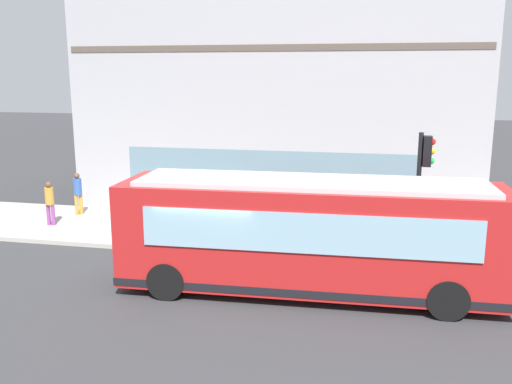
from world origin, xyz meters
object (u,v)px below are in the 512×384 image
(fire_hydrant, at_px, (252,229))
(newspaper_vending_box, at_px, (387,215))
(pedestrian_near_hydrant, at_px, (292,198))
(pedestrian_walking_along_curb, at_px, (50,200))
(pedestrian_by_light_pole, at_px, (338,224))
(traffic_light_near_corner, at_px, (423,173))
(pedestrian_near_building_entrance, at_px, (78,191))
(city_bus_nearside, at_px, (309,236))

(fire_hydrant, bearing_deg, newspaper_vending_box, -60.37)
(pedestrian_near_hydrant, bearing_deg, pedestrian_walking_along_curb, 105.53)
(pedestrian_near_hydrant, distance_m, newspaper_vending_box, 3.61)
(pedestrian_by_light_pole, bearing_deg, newspaper_vending_box, -26.60)
(fire_hydrant, height_order, pedestrian_walking_along_curb, pedestrian_walking_along_curb)
(traffic_light_near_corner, height_order, pedestrian_by_light_pole, traffic_light_near_corner)
(pedestrian_walking_along_curb, xyz_separation_m, pedestrian_near_building_entrance, (1.65, -0.23, 0.03))
(pedestrian_walking_along_curb, xyz_separation_m, pedestrian_near_hydrant, (2.45, -8.81, -0.03))
(city_bus_nearside, bearing_deg, traffic_light_near_corner, -48.04)
(city_bus_nearside, distance_m, pedestrian_walking_along_curb, 11.01)
(pedestrian_by_light_pole, bearing_deg, pedestrian_near_hydrant, 30.44)
(city_bus_nearside, xyz_separation_m, pedestrian_near_building_entrance, (5.73, 9.98, -0.41))
(city_bus_nearside, distance_m, pedestrian_by_light_pole, 3.28)
(pedestrian_walking_along_curb, height_order, pedestrian_near_hydrant, pedestrian_walking_along_curb)
(city_bus_nearside, relative_size, pedestrian_near_hydrant, 6.27)
(pedestrian_near_hydrant, relative_size, newspaper_vending_box, 1.79)
(pedestrian_walking_along_curb, xyz_separation_m, pedestrian_by_light_pole, (-0.89, -10.77, -0.05))
(pedestrian_near_hydrant, distance_m, pedestrian_by_light_pole, 3.87)
(pedestrian_walking_along_curb, bearing_deg, city_bus_nearside, -111.81)
(pedestrian_near_hydrant, height_order, pedestrian_near_building_entrance, pedestrian_near_building_entrance)
(fire_hydrant, xyz_separation_m, pedestrian_by_light_pole, (-0.64, -2.95, 0.54))
(city_bus_nearside, distance_m, traffic_light_near_corner, 4.31)
(city_bus_nearside, height_order, traffic_light_near_corner, traffic_light_near_corner)
(fire_hydrant, distance_m, pedestrian_by_light_pole, 3.07)
(pedestrian_walking_along_curb, distance_m, newspaper_vending_box, 12.62)
(pedestrian_near_building_entrance, bearing_deg, fire_hydrant, -104.02)
(traffic_light_near_corner, distance_m, pedestrian_walking_along_curb, 13.44)
(city_bus_nearside, relative_size, fire_hydrant, 13.68)
(pedestrian_near_building_entrance, xyz_separation_m, newspaper_vending_box, (0.70, -12.16, -0.54))
(pedestrian_near_hydrant, bearing_deg, newspaper_vending_box, -91.54)
(fire_hydrant, bearing_deg, traffic_light_near_corner, -101.43)
(traffic_light_near_corner, bearing_deg, fire_hydrant, 78.57)
(city_bus_nearside, bearing_deg, pedestrian_near_hydrant, 12.14)
(city_bus_nearside, relative_size, newspaper_vending_box, 11.25)
(pedestrian_walking_along_curb, bearing_deg, fire_hydrant, -91.83)
(traffic_light_near_corner, distance_m, newspaper_vending_box, 4.43)
(pedestrian_near_hydrant, distance_m, pedestrian_near_building_entrance, 8.62)
(pedestrian_near_hydrant, xyz_separation_m, newspaper_vending_box, (-0.10, -3.58, -0.47))
(city_bus_nearside, bearing_deg, pedestrian_walking_along_curb, 68.19)
(city_bus_nearside, relative_size, pedestrian_walking_along_curb, 6.08)
(city_bus_nearside, distance_m, pedestrian_near_building_entrance, 11.52)
(pedestrian_near_building_entrance, bearing_deg, traffic_light_near_corner, -102.94)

